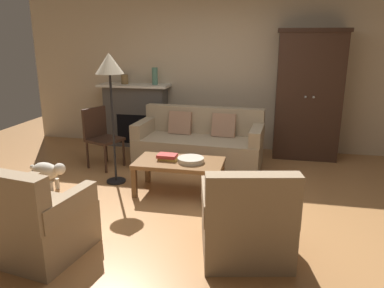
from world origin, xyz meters
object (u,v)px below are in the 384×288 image
(coffee_table, at_px, (179,165))
(side_chair_wooden, at_px, (100,134))
(armoire, at_px, (308,95))
(couch, at_px, (199,144))
(book_stack, at_px, (168,157))
(mantel_vase_jade, at_px, (155,76))
(fireplace, at_px, (136,115))
(armchair_near_left, at_px, (36,223))
(fruit_bowl, at_px, (191,160))
(dog, at_px, (48,172))
(floor_lamp, at_px, (110,71))
(mantel_vase_bronze, at_px, (125,79))
(armchair_near_right, at_px, (246,224))

(coffee_table, distance_m, side_chair_wooden, 1.61)
(armoire, relative_size, couch, 1.04)
(book_stack, xyz_separation_m, mantel_vase_jade, (-0.75, 1.93, 0.81))
(fireplace, height_order, armoire, armoire)
(fireplace, height_order, armchair_near_left, fireplace)
(fruit_bowl, height_order, armchair_near_left, armchair_near_left)
(side_chair_wooden, bearing_deg, fireplace, 84.16)
(armchair_near_left, bearing_deg, dog, 119.10)
(book_stack, distance_m, dog, 1.58)
(couch, height_order, floor_lamp, floor_lamp)
(mantel_vase_bronze, relative_size, side_chair_wooden, 0.18)
(fireplace, height_order, floor_lamp, floor_lamp)
(mantel_vase_bronze, relative_size, mantel_vase_jade, 0.56)
(armchair_near_left, height_order, side_chair_wooden, side_chair_wooden)
(couch, xyz_separation_m, armchair_near_right, (0.88, -2.42, -0.00))
(couch, height_order, dog, couch)
(armoire, relative_size, fruit_bowl, 6.20)
(coffee_table, distance_m, floor_lamp, 1.48)
(fireplace, distance_m, floor_lamp, 2.06)
(fruit_bowl, height_order, armchair_near_right, armchair_near_right)
(fruit_bowl, distance_m, mantel_vase_jade, 2.38)
(mantel_vase_bronze, height_order, mantel_vase_jade, mantel_vase_jade)
(dog, bearing_deg, armchair_near_left, -60.90)
(fruit_bowl, bearing_deg, armoire, 51.57)
(armchair_near_right, distance_m, dog, 2.81)
(mantel_vase_jade, distance_m, floor_lamp, 1.81)
(armchair_near_left, xyz_separation_m, side_chair_wooden, (-0.50, 2.40, 0.20))
(armoire, height_order, dog, armoire)
(fruit_bowl, relative_size, mantel_vase_jade, 1.12)
(book_stack, height_order, floor_lamp, floor_lamp)
(book_stack, relative_size, armchair_near_right, 0.29)
(armoire, bearing_deg, armchair_near_right, -103.11)
(couch, relative_size, armchair_near_left, 2.22)
(floor_lamp, bearing_deg, mantel_vase_bronze, 106.48)
(fireplace, distance_m, mantel_vase_jade, 0.80)
(mantel_vase_bronze, bearing_deg, book_stack, -55.79)
(couch, height_order, book_stack, couch)
(mantel_vase_bronze, xyz_separation_m, side_chair_wooden, (0.05, -1.21, -0.69))
(armchair_near_left, distance_m, armchair_near_right, 1.88)
(fruit_bowl, distance_m, armchair_near_left, 1.96)
(fireplace, bearing_deg, mantel_vase_bronze, -174.31)
(armoire, xyz_separation_m, floor_lamp, (-2.60, -1.73, 0.47))
(mantel_vase_bronze, distance_m, dog, 2.42)
(book_stack, xyz_separation_m, floor_lamp, (-0.78, 0.14, 1.04))
(mantel_vase_bronze, bearing_deg, side_chair_wooden, -87.39)
(armoire, height_order, fruit_bowl, armoire)
(book_stack, relative_size, armchair_near_left, 0.30)
(armchair_near_left, relative_size, dog, 1.56)
(fireplace, height_order, coffee_table, fireplace)
(mantel_vase_bronze, bearing_deg, fruit_bowl, -50.59)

